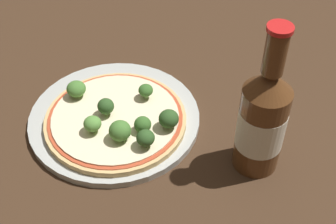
{
  "coord_description": "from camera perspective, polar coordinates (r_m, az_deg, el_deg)",
  "views": [
    {
      "loc": [
        0.42,
        -0.37,
        0.55
      ],
      "look_at": [
        0.08,
        0.01,
        0.06
      ],
      "focal_mm": 50.0,
      "sensor_mm": 36.0,
      "label": 1
    }
  ],
  "objects": [
    {
      "name": "plate",
      "position": [
        0.78,
        -6.53,
        -0.76
      ],
      "size": [
        0.28,
        0.28,
        0.01
      ],
      "color": "#B2B7B2",
      "rests_on": "ground_plane"
    },
    {
      "name": "broccoli_floret_5",
      "position": [
        0.79,
        -11.13,
        2.78
      ],
      "size": [
        0.03,
        0.03,
        0.03
      ],
      "color": "#7A9E5B",
      "rests_on": "pizza"
    },
    {
      "name": "ground_plane",
      "position": [
        0.78,
        -4.92,
        -0.86
      ],
      "size": [
        3.0,
        3.0,
        0.0
      ],
      "primitive_type": "plane",
      "color": "#3D2819"
    },
    {
      "name": "broccoli_floret_0",
      "position": [
        0.72,
        -9.31,
        -1.33
      ],
      "size": [
        0.03,
        0.03,
        0.03
      ],
      "color": "#7A9E5B",
      "rests_on": "pizza"
    },
    {
      "name": "beer_bottle",
      "position": [
        0.66,
        11.43,
        -0.91
      ],
      "size": [
        0.07,
        0.07,
        0.24
      ],
      "color": "#563319",
      "rests_on": "ground_plane"
    },
    {
      "name": "broccoli_floret_1",
      "position": [
        0.72,
        -3.11,
        -1.54
      ],
      "size": [
        0.03,
        0.03,
        0.03
      ],
      "color": "#7A9E5B",
      "rests_on": "pizza"
    },
    {
      "name": "broccoli_floret_3",
      "position": [
        0.72,
        0.09,
        -0.84
      ],
      "size": [
        0.03,
        0.03,
        0.03
      ],
      "color": "#7A9E5B",
      "rests_on": "pizza"
    },
    {
      "name": "pizza",
      "position": [
        0.76,
        -6.63,
        -0.71
      ],
      "size": [
        0.23,
        0.23,
        0.01
      ],
      "color": "tan",
      "rests_on": "plate"
    },
    {
      "name": "broccoli_floret_4",
      "position": [
        0.7,
        -5.87,
        -2.29
      ],
      "size": [
        0.03,
        0.03,
        0.03
      ],
      "color": "#7A9E5B",
      "rests_on": "pizza"
    },
    {
      "name": "broccoli_floret_6",
      "position": [
        0.77,
        -2.73,
        2.64
      ],
      "size": [
        0.02,
        0.02,
        0.03
      ],
      "color": "#7A9E5B",
      "rests_on": "pizza"
    },
    {
      "name": "broccoli_floret_2",
      "position": [
        0.74,
        -7.6,
        0.69
      ],
      "size": [
        0.03,
        0.03,
        0.03
      ],
      "color": "#7A9E5B",
      "rests_on": "pizza"
    },
    {
      "name": "broccoli_floret_7",
      "position": [
        0.69,
        -2.75,
        -3.19
      ],
      "size": [
        0.03,
        0.03,
        0.03
      ],
      "color": "#7A9E5B",
      "rests_on": "pizza"
    }
  ]
}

